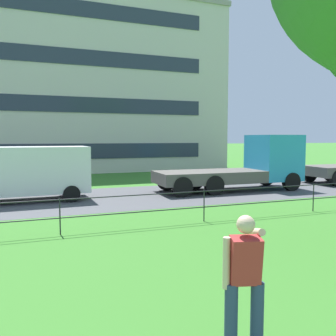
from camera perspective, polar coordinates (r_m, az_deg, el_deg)
The scene contains 6 objects.
street_strip at distance 15.74m, azimuth -10.32°, elevation -4.76°, with size 80.00×6.14×0.01m, color #4C4C51.
park_fence at distance 10.44m, azimuth -4.92°, elevation -5.83°, with size 38.83×0.04×1.00m.
person_thrower at distance 4.58m, azimuth 12.06°, elevation -16.91°, with size 0.67×0.74×1.69m.
panel_van_far_left at distance 15.73m, azimuth -21.72°, elevation -0.37°, with size 5.06×2.22×2.24m.
flatbed_truck_right at distance 18.42m, azimuth 12.69°, elevation 0.39°, with size 7.36×2.59×2.75m.
apartment_building_background at distance 33.50m, azimuth -23.92°, elevation 11.61°, with size 33.89×14.44×13.59m.
Camera 1 is at (-2.80, 1.91, 2.60)m, focal length 38.27 mm.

